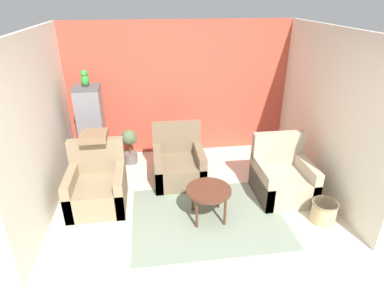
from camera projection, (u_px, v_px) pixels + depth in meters
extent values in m
plane|color=beige|center=(211.00, 270.00, 3.60)|extent=(20.00, 20.00, 0.00)
cube|color=#C64C38|center=(180.00, 90.00, 5.85)|extent=(4.10, 0.06, 2.41)
cube|color=beige|center=(40.00, 128.00, 4.20)|extent=(0.06, 3.07, 2.41)
cube|color=beige|center=(328.00, 114.00, 4.71)|extent=(0.06, 3.07, 2.41)
cube|color=gray|center=(208.00, 217.00, 4.43)|extent=(2.06, 1.57, 0.01)
cylinder|color=#512D1E|center=(209.00, 190.00, 4.24)|extent=(0.60, 0.60, 0.04)
cylinder|color=#512D1E|center=(197.00, 215.00, 4.15)|extent=(0.04, 0.04, 0.43)
cylinder|color=#512D1E|center=(225.00, 212.00, 4.20)|extent=(0.04, 0.04, 0.43)
cylinder|color=#512D1E|center=(193.00, 198.00, 4.49)|extent=(0.04, 0.04, 0.43)
cylinder|color=#512D1E|center=(219.00, 196.00, 4.53)|extent=(0.04, 0.04, 0.43)
cube|color=#8E7A5B|center=(98.00, 194.00, 4.61)|extent=(0.79, 0.81, 0.38)
cube|color=#8E7A5B|center=(97.00, 156.00, 4.71)|extent=(0.79, 0.14, 0.53)
cube|color=#8E7A5B|center=(73.00, 191.00, 4.53)|extent=(0.12, 0.81, 0.57)
cube|color=#8E7A5B|center=(121.00, 187.00, 4.61)|extent=(0.12, 0.81, 0.57)
cube|color=tan|center=(282.00, 185.00, 4.83)|extent=(0.79, 0.81, 0.38)
cube|color=tan|center=(277.00, 148.00, 4.93)|extent=(0.79, 0.14, 0.53)
cube|color=tan|center=(261.00, 182.00, 4.74)|extent=(0.12, 0.81, 0.57)
cube|color=tan|center=(304.00, 178.00, 4.83)|extent=(0.12, 0.81, 0.57)
cube|color=#7A664C|center=(179.00, 171.00, 5.22)|extent=(0.79, 0.81, 0.38)
cube|color=#7A664C|center=(176.00, 137.00, 5.32)|extent=(0.79, 0.14, 0.53)
cube|color=#7A664C|center=(158.00, 167.00, 5.14)|extent=(0.12, 0.81, 0.57)
cube|color=#7A664C|center=(199.00, 164.00, 5.22)|extent=(0.12, 0.81, 0.57)
cube|color=#555559|center=(97.00, 164.00, 5.73)|extent=(0.57, 0.57, 0.07)
cube|color=gray|center=(92.00, 127.00, 5.42)|extent=(0.40, 0.40, 1.36)
cube|color=#555559|center=(86.00, 87.00, 5.12)|extent=(0.42, 0.42, 0.03)
ellipsoid|color=green|center=(85.00, 80.00, 5.08)|extent=(0.13, 0.16, 0.20)
sphere|color=green|center=(84.00, 73.00, 5.01)|extent=(0.11, 0.11, 0.11)
cone|color=gold|center=(83.00, 74.00, 4.97)|extent=(0.05, 0.05, 0.05)
cone|color=green|center=(86.00, 80.00, 5.15)|extent=(0.06, 0.13, 0.17)
cylinder|color=#66605B|center=(131.00, 158.00, 5.83)|extent=(0.24, 0.24, 0.19)
cylinder|color=brown|center=(130.00, 148.00, 5.74)|extent=(0.03, 0.03, 0.22)
sphere|color=#566B47|center=(129.00, 137.00, 5.65)|extent=(0.27, 0.27, 0.27)
sphere|color=#566B47|center=(125.00, 139.00, 5.69)|extent=(0.16, 0.16, 0.16)
sphere|color=#566B47|center=(133.00, 139.00, 5.66)|extent=(0.15, 0.15, 0.15)
cylinder|color=tan|center=(324.00, 212.00, 4.30)|extent=(0.32, 0.32, 0.30)
cylinder|color=#957E57|center=(326.00, 203.00, 4.24)|extent=(0.34, 0.34, 0.02)
cube|color=#846647|center=(94.00, 136.00, 4.58)|extent=(0.37, 0.37, 0.10)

